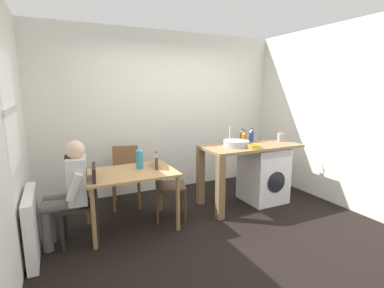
{
  "coord_description": "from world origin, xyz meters",
  "views": [
    {
      "loc": [
        -1.72,
        -2.94,
        1.75
      ],
      "look_at": [
        -0.08,
        0.45,
        1.03
      ],
      "focal_mm": 26.88,
      "sensor_mm": 36.0,
      "label": 1
    }
  ],
  "objects_px": {
    "chair_person_seat": "(86,200)",
    "bottle_squat_brown": "(242,136)",
    "bottle_tall_green": "(244,138)",
    "bottle_clear_small": "(251,136)",
    "dining_table": "(131,179)",
    "vase": "(139,160)",
    "mixing_bowl": "(253,146)",
    "utensil_crock": "(281,137)",
    "chair_opposite": "(165,182)",
    "chair_spare_by_wall": "(126,172)",
    "washing_machine": "(263,174)",
    "seated_person": "(70,187)"
  },
  "relations": [
    {
      "from": "chair_person_seat",
      "to": "chair_opposite",
      "type": "distance_m",
      "value": 1.04
    },
    {
      "from": "chair_spare_by_wall",
      "to": "bottle_clear_small",
      "type": "relative_size",
      "value": 3.94
    },
    {
      "from": "chair_spare_by_wall",
      "to": "bottle_clear_small",
      "type": "bearing_deg",
      "value": 175.84
    },
    {
      "from": "dining_table",
      "to": "mixing_bowl",
      "type": "height_order",
      "value": "mixing_bowl"
    },
    {
      "from": "washing_machine",
      "to": "mixing_bowl",
      "type": "distance_m",
      "value": 0.67
    },
    {
      "from": "vase",
      "to": "bottle_clear_small",
      "type": "bearing_deg",
      "value": 2.92
    },
    {
      "from": "bottle_tall_green",
      "to": "chair_spare_by_wall",
      "type": "bearing_deg",
      "value": 156.62
    },
    {
      "from": "bottle_clear_small",
      "to": "bottle_squat_brown",
      "type": "bearing_deg",
      "value": 150.75
    },
    {
      "from": "bottle_clear_small",
      "to": "chair_spare_by_wall",
      "type": "bearing_deg",
      "value": 162.82
    },
    {
      "from": "chair_person_seat",
      "to": "seated_person",
      "type": "distance_m",
      "value": 0.23
    },
    {
      "from": "chair_opposite",
      "to": "utensil_crock",
      "type": "xyz_separation_m",
      "value": [
        1.99,
        -0.01,
        0.48
      ]
    },
    {
      "from": "seated_person",
      "to": "vase",
      "type": "height_order",
      "value": "seated_person"
    },
    {
      "from": "bottle_clear_small",
      "to": "dining_table",
      "type": "bearing_deg",
      "value": -174.44
    },
    {
      "from": "bottle_tall_green",
      "to": "bottle_squat_brown",
      "type": "xyz_separation_m",
      "value": [
        0.1,
        0.2,
        -0.0
      ]
    },
    {
      "from": "seated_person",
      "to": "mixing_bowl",
      "type": "distance_m",
      "value": 2.45
    },
    {
      "from": "dining_table",
      "to": "chair_spare_by_wall",
      "type": "relative_size",
      "value": 1.22
    },
    {
      "from": "dining_table",
      "to": "vase",
      "type": "xyz_separation_m",
      "value": [
        0.15,
        0.1,
        0.21
      ]
    },
    {
      "from": "washing_machine",
      "to": "bottle_tall_green",
      "type": "height_order",
      "value": "bottle_tall_green"
    },
    {
      "from": "bottle_clear_small",
      "to": "utensil_crock",
      "type": "xyz_separation_m",
      "value": [
        0.48,
        -0.14,
        -0.03
      ]
    },
    {
      "from": "seated_person",
      "to": "bottle_clear_small",
      "type": "distance_m",
      "value": 2.73
    },
    {
      "from": "dining_table",
      "to": "vase",
      "type": "height_order",
      "value": "vase"
    },
    {
      "from": "mixing_bowl",
      "to": "vase",
      "type": "xyz_separation_m",
      "value": [
        -1.58,
        0.29,
        -0.1
      ]
    },
    {
      "from": "bottle_tall_green",
      "to": "mixing_bowl",
      "type": "xyz_separation_m",
      "value": [
        -0.03,
        -0.25,
        -0.07
      ]
    },
    {
      "from": "bottle_tall_green",
      "to": "bottle_clear_small",
      "type": "distance_m",
      "value": 0.26
    },
    {
      "from": "mixing_bowl",
      "to": "utensil_crock",
      "type": "distance_m",
      "value": 0.78
    },
    {
      "from": "chair_opposite",
      "to": "utensil_crock",
      "type": "bearing_deg",
      "value": 107.89
    },
    {
      "from": "bottle_squat_brown",
      "to": "vase",
      "type": "bearing_deg",
      "value": -174.47
    },
    {
      "from": "bottle_tall_green",
      "to": "bottle_clear_small",
      "type": "height_order",
      "value": "bottle_clear_small"
    },
    {
      "from": "seated_person",
      "to": "bottle_tall_green",
      "type": "bearing_deg",
      "value": -79.3
    },
    {
      "from": "bottle_tall_green",
      "to": "vase",
      "type": "height_order",
      "value": "bottle_tall_green"
    },
    {
      "from": "chair_person_seat",
      "to": "chair_spare_by_wall",
      "type": "xyz_separation_m",
      "value": [
        0.66,
        0.88,
        0.0
      ]
    },
    {
      "from": "chair_opposite",
      "to": "chair_spare_by_wall",
      "type": "height_order",
      "value": "same"
    },
    {
      "from": "chair_person_seat",
      "to": "seated_person",
      "type": "bearing_deg",
      "value": 90.0
    },
    {
      "from": "chair_person_seat",
      "to": "chair_spare_by_wall",
      "type": "relative_size",
      "value": 1.0
    },
    {
      "from": "chair_person_seat",
      "to": "chair_opposite",
      "type": "height_order",
      "value": "same"
    },
    {
      "from": "chair_opposite",
      "to": "washing_machine",
      "type": "distance_m",
      "value": 1.63
    },
    {
      "from": "dining_table",
      "to": "chair_person_seat",
      "type": "xyz_separation_m",
      "value": [
        -0.55,
        -0.11,
        -0.14
      ]
    },
    {
      "from": "utensil_crock",
      "to": "bottle_clear_small",
      "type": "bearing_deg",
      "value": 164.38
    },
    {
      "from": "bottle_squat_brown",
      "to": "vase",
      "type": "xyz_separation_m",
      "value": [
        -1.71,
        -0.17,
        -0.16
      ]
    },
    {
      "from": "utensil_crock",
      "to": "chair_opposite",
      "type": "bearing_deg",
      "value": 179.58
    },
    {
      "from": "dining_table",
      "to": "bottle_clear_small",
      "type": "height_order",
      "value": "bottle_clear_small"
    },
    {
      "from": "mixing_bowl",
      "to": "washing_machine",
      "type": "bearing_deg",
      "value": 27.79
    },
    {
      "from": "bottle_squat_brown",
      "to": "utensil_crock",
      "type": "height_order",
      "value": "utensil_crock"
    },
    {
      "from": "vase",
      "to": "mixing_bowl",
      "type": "bearing_deg",
      "value": -10.45
    },
    {
      "from": "seated_person",
      "to": "bottle_squat_brown",
      "type": "distance_m",
      "value": 2.61
    },
    {
      "from": "chair_person_seat",
      "to": "bottle_squat_brown",
      "type": "xyz_separation_m",
      "value": [
        2.41,
        0.37,
        0.51
      ]
    },
    {
      "from": "chair_spare_by_wall",
      "to": "mixing_bowl",
      "type": "height_order",
      "value": "mixing_bowl"
    },
    {
      "from": "vase",
      "to": "chair_person_seat",
      "type": "bearing_deg",
      "value": -163.26
    },
    {
      "from": "chair_opposite",
      "to": "vase",
      "type": "height_order",
      "value": "vase"
    },
    {
      "from": "seated_person",
      "to": "chair_person_seat",
      "type": "bearing_deg",
      "value": -90.0
    }
  ]
}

